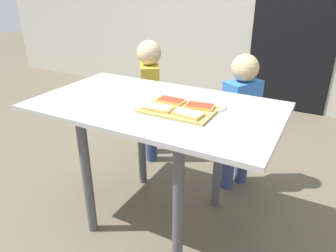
{
  "coord_description": "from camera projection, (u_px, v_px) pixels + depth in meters",
  "views": [
    {
      "loc": [
        0.83,
        -1.41,
        1.39
      ],
      "look_at": [
        0.08,
        0.0,
        0.66
      ],
      "focal_mm": 33.89,
      "sensor_mm": 36.0,
      "label": 1
    }
  ],
  "objects": [
    {
      "name": "dining_table",
      "position": [
        156.0,
        122.0,
        1.79
      ],
      "size": [
        1.36,
        0.77,
        0.78
      ],
      "color": "#AEABA7",
      "rests_on": "ground"
    },
    {
      "name": "pizza_slice_far_left",
      "position": [
        171.0,
        101.0,
        1.72
      ],
      "size": [
        0.15,
        0.09,
        0.02
      ],
      "color": "tan",
      "rests_on": "cutting_board"
    },
    {
      "name": "ground_plane",
      "position": [
        157.0,
        216.0,
        2.07
      ],
      "size": [
        16.0,
        16.0,
        0.0
      ],
      "primitive_type": "plane",
      "color": "brown"
    },
    {
      "name": "pizza_slice_near_right",
      "position": [
        188.0,
        114.0,
        1.55
      ],
      "size": [
        0.16,
        0.1,
        0.02
      ],
      "color": "tan",
      "rests_on": "cutting_board"
    },
    {
      "name": "pizza_slice_far_right",
      "position": [
        200.0,
        106.0,
        1.65
      ],
      "size": [
        0.16,
        0.1,
        0.02
      ],
      "color": "tan",
      "rests_on": "cutting_board"
    },
    {
      "name": "plate_white_right",
      "position": [
        208.0,
        106.0,
        1.7
      ],
      "size": [
        0.19,
        0.19,
        0.01
      ],
      "primitive_type": "cylinder",
      "color": "white",
      "rests_on": "dining_table"
    },
    {
      "name": "pizza_slice_near_left",
      "position": [
        158.0,
        108.0,
        1.62
      ],
      "size": [
        0.15,
        0.09,
        0.02
      ],
      "color": "tan",
      "rests_on": "cutting_board"
    },
    {
      "name": "cutting_board",
      "position": [
        179.0,
        110.0,
        1.64
      ],
      "size": [
        0.38,
        0.25,
        0.01
      ],
      "primitive_type": "cube",
      "color": "tan",
      "rests_on": "dining_table"
    },
    {
      "name": "child_right",
      "position": [
        240.0,
        115.0,
        2.16
      ],
      "size": [
        0.24,
        0.28,
        0.98
      ],
      "color": "#3A4471",
      "rests_on": "ground"
    },
    {
      "name": "house_door",
      "position": [
        296.0,
        22.0,
        3.38
      ],
      "size": [
        0.9,
        0.02,
        2.0
      ],
      "primitive_type": "cube",
      "color": "black",
      "rests_on": "ground"
    },
    {
      "name": "child_left",
      "position": [
        150.0,
        92.0,
        2.54
      ],
      "size": [
        0.25,
        0.28,
        0.99
      ],
      "color": "navy",
      "rests_on": "ground"
    }
  ]
}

